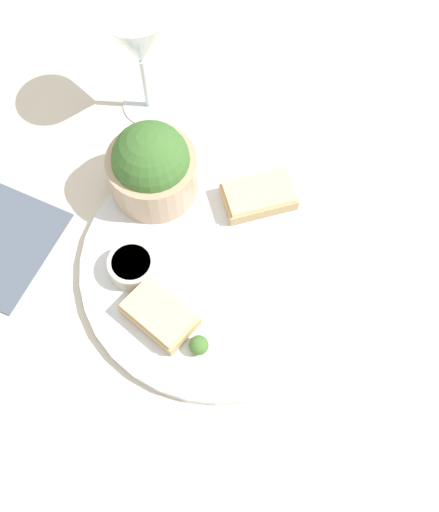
{
  "coord_description": "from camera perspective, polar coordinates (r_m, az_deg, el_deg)",
  "views": [
    {
      "loc": [
        -0.07,
        0.32,
        0.73
      ],
      "look_at": [
        0.0,
        0.0,
        0.03
      ],
      "focal_mm": 45.0,
      "sensor_mm": 36.0,
      "label": 1
    }
  ],
  "objects": [
    {
      "name": "cheese_toast_near",
      "position": [
        0.82,
        3.51,
        5.39
      ],
      "size": [
        0.1,
        0.09,
        0.03
      ],
      "color": "tan",
      "rests_on": "dinner_plate"
    },
    {
      "name": "napkin",
      "position": [
        0.86,
        -18.77,
        0.93
      ],
      "size": [
        0.15,
        0.18,
        0.01
      ],
      "color": "#4C5666",
      "rests_on": "ground_plane"
    },
    {
      "name": "dinner_plate",
      "position": [
        0.8,
        0.0,
        -0.83
      ],
      "size": [
        0.35,
        0.35,
        0.01
      ],
      "color": "silver",
      "rests_on": "ground_plane"
    },
    {
      "name": "garnish",
      "position": [
        0.74,
        -1.88,
        -7.92
      ],
      "size": [
        0.02,
        0.02,
        0.02
      ],
      "color": "#477533",
      "rests_on": "dinner_plate"
    },
    {
      "name": "ground_plane",
      "position": [
        0.8,
        0.0,
        -1.04
      ],
      "size": [
        4.0,
        4.0,
        0.0
      ],
      "primitive_type": "plane",
      "color": "beige"
    },
    {
      "name": "salad_bowl",
      "position": [
        0.81,
        -6.03,
        7.93
      ],
      "size": [
        0.11,
        0.11,
        0.11
      ],
      "color": "tan",
      "rests_on": "dinner_plate"
    },
    {
      "name": "sauce_ramekin",
      "position": [
        0.78,
        -7.78,
        -0.86
      ],
      "size": [
        0.06,
        0.06,
        0.03
      ],
      "color": "beige",
      "rests_on": "dinner_plate"
    },
    {
      "name": "wine_glass",
      "position": [
        0.84,
        -7.23,
        18.58
      ],
      "size": [
        0.09,
        0.09,
        0.18
      ],
      "color": "silver",
      "rests_on": "ground_plane"
    },
    {
      "name": "cheese_toast_far",
      "position": [
        0.75,
        -5.35,
        -5.18
      ],
      "size": [
        0.1,
        0.09,
        0.03
      ],
      "color": "tan",
      "rests_on": "dinner_plate"
    }
  ]
}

